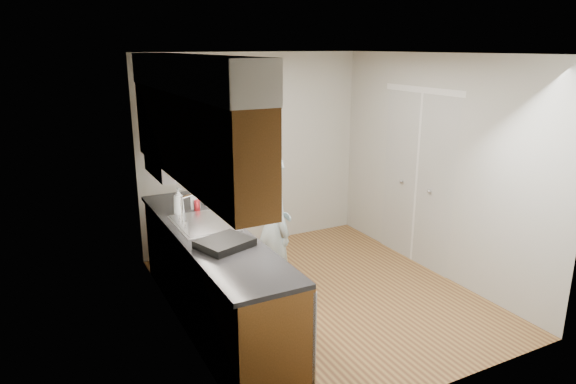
{
  "coord_description": "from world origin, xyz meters",
  "views": [
    {
      "loc": [
        -2.61,
        -4.25,
        2.57
      ],
      "look_at": [
        -0.27,
        0.25,
        1.12
      ],
      "focal_mm": 32.0,
      "sensor_mm": 36.0,
      "label": 1
    }
  ],
  "objects_px": {
    "person": "(274,218)",
    "soap_bottle_a": "(179,201)",
    "soap_bottle_b": "(195,199)",
    "steel_can": "(206,201)",
    "dish_rack": "(225,243)",
    "soda_can": "(197,205)"
  },
  "relations": [
    {
      "from": "person",
      "to": "soap_bottle_b",
      "type": "xyz_separation_m",
      "value": [
        -0.66,
        0.5,
        0.17
      ]
    },
    {
      "from": "person",
      "to": "soap_bottle_a",
      "type": "bearing_deg",
      "value": 74.24
    },
    {
      "from": "steel_can",
      "to": "soap_bottle_a",
      "type": "bearing_deg",
      "value": -153.58
    },
    {
      "from": "person",
      "to": "soap_bottle_a",
      "type": "height_order",
      "value": "person"
    },
    {
      "from": "person",
      "to": "steel_can",
      "type": "distance_m",
      "value": 0.77
    },
    {
      "from": "soap_bottle_b",
      "to": "soda_can",
      "type": "xyz_separation_m",
      "value": [
        -0.01,
        -0.07,
        -0.05
      ]
    },
    {
      "from": "steel_can",
      "to": "dish_rack",
      "type": "relative_size",
      "value": 0.26
    },
    {
      "from": "soap_bottle_b",
      "to": "steel_can",
      "type": "height_order",
      "value": "soap_bottle_b"
    },
    {
      "from": "soap_bottle_b",
      "to": "steel_can",
      "type": "distance_m",
      "value": 0.14
    },
    {
      "from": "soda_can",
      "to": "dish_rack",
      "type": "xyz_separation_m",
      "value": [
        -0.1,
        -1.07,
        -0.02
      ]
    },
    {
      "from": "soap_bottle_a",
      "to": "soap_bottle_b",
      "type": "xyz_separation_m",
      "value": [
        0.21,
        0.13,
        -0.04
      ]
    },
    {
      "from": "soda_can",
      "to": "steel_can",
      "type": "height_order",
      "value": "soda_can"
    },
    {
      "from": "person",
      "to": "soap_bottle_b",
      "type": "bearing_deg",
      "value": 60.34
    },
    {
      "from": "soap_bottle_a",
      "to": "soda_can",
      "type": "distance_m",
      "value": 0.23
    },
    {
      "from": "dish_rack",
      "to": "soda_can",
      "type": "bearing_deg",
      "value": 65.34
    },
    {
      "from": "person",
      "to": "dish_rack",
      "type": "height_order",
      "value": "person"
    },
    {
      "from": "steel_can",
      "to": "dish_rack",
      "type": "distance_m",
      "value": 1.21
    },
    {
      "from": "steel_can",
      "to": "dish_rack",
      "type": "xyz_separation_m",
      "value": [
        -0.24,
        -1.19,
        -0.02
      ]
    },
    {
      "from": "person",
      "to": "soda_can",
      "type": "height_order",
      "value": "person"
    },
    {
      "from": "soap_bottle_a",
      "to": "person",
      "type": "bearing_deg",
      "value": -23.05
    },
    {
      "from": "soap_bottle_a",
      "to": "soap_bottle_b",
      "type": "bearing_deg",
      "value": 30.66
    },
    {
      "from": "person",
      "to": "soap_bottle_a",
      "type": "relative_size",
      "value": 6.21
    }
  ]
}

